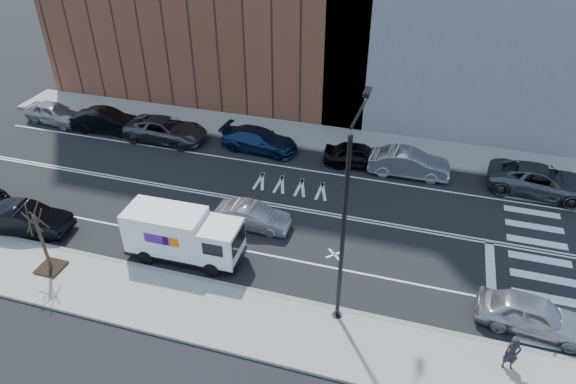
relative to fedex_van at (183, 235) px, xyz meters
The scene contains 21 objects.
ground 5.89m from the fedex_van, 78.16° to the left, with size 120.00×120.00×0.00m, color black.
sidewalk_near 3.66m from the fedex_van, 69.86° to the right, with size 44.00×3.60×0.15m, color gray.
sidewalk_far 14.51m from the fedex_van, 85.34° to the left, with size 44.00×3.60×0.15m, color gray.
curb_near 2.25m from the fedex_van, 50.03° to the right, with size 44.00×0.25×0.17m, color gray.
curb_far 12.72m from the fedex_van, 84.68° to the left, with size 44.00×0.25×0.17m, color gray.
crosswalk 18.12m from the fedex_van, 18.06° to the left, with size 3.00×14.00×0.01m, color white, non-canonical shape.
road_markings 5.89m from the fedex_van, 78.16° to the left, with size 40.00×8.60×0.01m, color white, non-canonical shape.
streetlight 9.06m from the fedex_van, ahead, with size 0.44×4.02×9.34m.
street_tree 6.46m from the fedex_van, 154.34° to the right, with size 1.20×1.20×3.75m.
fedex_van is the anchor object (origin of this frame).
far_parked_a 19.64m from the fedex_van, 145.24° to the left, with size 1.87×4.65×1.59m, color #9A9A9E.
far_parked_b 16.07m from the fedex_van, 136.26° to the left, with size 1.72×4.92×1.62m, color black.
far_parked_c 13.02m from the fedex_van, 121.66° to the left, with size 2.67×5.79×1.61m, color #47484E.
far_parked_d 11.58m from the fedex_van, 90.33° to the left, with size 2.14×5.27×1.53m, color navy.
far_parked_e 13.28m from the fedex_van, 59.28° to the left, with size 1.80×4.48×1.53m, color black.
far_parked_f 15.01m from the fedex_van, 48.33° to the left, with size 1.74×4.99×1.65m, color #A6A5AA.
far_parked_g 21.01m from the fedex_van, 32.76° to the left, with size 2.77×6.01×1.67m, color #4D4F55.
driving_sedan 4.18m from the fedex_van, 54.02° to the left, with size 1.43×4.10×1.35m, color #9F9EA3.
near_parked_rear_a 9.07m from the fedex_van, behind, with size 1.67×4.80×1.58m, color black.
near_parked_front 16.24m from the fedex_van, ahead, with size 1.87×4.64×1.58m, color #B6B5BB.
pedestrian 15.40m from the fedex_van, ahead, with size 0.60×0.39×1.64m, color black.
Camera 1 is at (9.41, -23.06, 17.16)m, focal length 32.00 mm.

